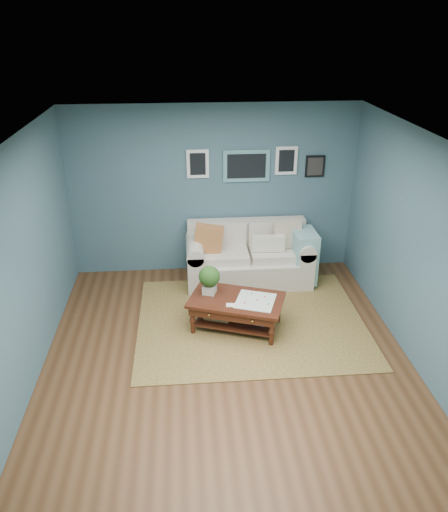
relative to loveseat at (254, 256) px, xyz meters
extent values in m
plane|color=brown|center=(-0.60, -2.03, -0.42)|extent=(5.00, 5.00, 0.00)
plane|color=white|center=(-0.60, -2.03, 2.28)|extent=(5.00, 5.00, 0.00)
cube|color=#3C5F68|center=(-0.60, 0.47, 0.93)|extent=(4.50, 0.02, 2.70)
cube|color=#3C5F68|center=(-0.60, -4.53, 0.93)|extent=(4.50, 0.02, 2.70)
cube|color=#3C5F68|center=(-2.85, -2.03, 0.93)|extent=(0.02, 5.00, 2.70)
cube|color=#3C5F68|center=(1.65, -2.03, 0.93)|extent=(0.02, 5.00, 2.70)
cube|color=#5C959A|center=(-0.09, 0.45, 1.33)|extent=(0.72, 0.03, 0.50)
cube|color=black|center=(-0.09, 0.43, 1.33)|extent=(0.60, 0.01, 0.38)
cube|color=white|center=(-0.84, 0.45, 1.38)|extent=(0.34, 0.03, 0.44)
cube|color=white|center=(0.53, 0.45, 1.40)|extent=(0.34, 0.03, 0.44)
cube|color=black|center=(0.99, 0.45, 1.30)|extent=(0.30, 0.03, 0.34)
cube|color=brown|center=(-0.20, -1.22, -0.41)|extent=(3.11, 2.49, 0.01)
cube|color=beige|center=(-0.09, -0.04, -0.20)|extent=(1.44, 0.89, 0.43)
cube|color=beige|center=(-0.09, 0.31, 0.25)|extent=(1.89, 0.22, 0.49)
cube|color=beige|center=(-0.93, -0.04, -0.10)|extent=(0.24, 0.89, 0.63)
cube|color=beige|center=(0.75, -0.04, -0.10)|extent=(0.24, 0.89, 0.63)
cylinder|color=beige|center=(-0.93, -0.04, 0.21)|extent=(0.26, 0.89, 0.26)
cylinder|color=beige|center=(0.75, -0.04, 0.21)|extent=(0.26, 0.89, 0.26)
cube|color=beige|center=(-0.47, -0.10, 0.08)|extent=(0.73, 0.57, 0.13)
cube|color=beige|center=(0.30, -0.10, 0.08)|extent=(0.73, 0.57, 0.13)
cube|color=beige|center=(-0.47, 0.19, 0.32)|extent=(0.73, 0.12, 0.37)
cube|color=beige|center=(0.30, 0.19, 0.32)|extent=(0.73, 0.12, 0.37)
cube|color=#C65C32|center=(-0.72, -0.09, 0.37)|extent=(0.49, 0.18, 0.48)
cube|color=beige|center=(0.52, -0.02, 0.37)|extent=(0.48, 0.18, 0.47)
cube|color=beige|center=(0.20, -0.14, 0.27)|extent=(0.51, 0.12, 0.24)
cube|color=#86BFC1|center=(0.75, -0.16, 0.05)|extent=(0.35, 0.56, 0.81)
cube|color=black|center=(-0.42, -1.35, 0.02)|extent=(1.39, 1.08, 0.04)
cube|color=black|center=(-0.42, -1.35, -0.06)|extent=(1.29, 0.98, 0.12)
cube|color=black|center=(-0.42, -1.35, -0.30)|extent=(1.16, 0.85, 0.03)
sphere|color=gold|center=(-0.80, -1.57, -0.06)|extent=(0.03, 0.03, 0.03)
sphere|color=gold|center=(-0.26, -1.76, -0.06)|extent=(0.03, 0.03, 0.03)
cylinder|color=black|center=(-1.01, -1.44, -0.21)|extent=(0.06, 0.06, 0.42)
cylinder|color=black|center=(-0.01, -1.79, -0.21)|extent=(0.06, 0.06, 0.42)
cylinder|color=black|center=(-0.83, -0.92, -0.21)|extent=(0.06, 0.06, 0.42)
cylinder|color=black|center=(0.17, -1.27, -0.21)|extent=(0.06, 0.06, 0.42)
cube|color=silver|center=(-0.77, -1.18, 0.10)|extent=(0.21, 0.21, 0.12)
sphere|color=#1F4713|center=(-0.77, -1.18, 0.30)|extent=(0.29, 0.29, 0.29)
cube|color=silver|center=(-0.18, -1.44, 0.05)|extent=(0.62, 0.62, 0.01)
cube|color=tan|center=(-0.66, -1.27, -0.19)|extent=(0.41, 0.35, 0.20)
cube|color=#244290|center=(-0.14, -1.43, -0.23)|extent=(0.29, 0.25, 0.11)
camera|label=1|loc=(-1.06, -7.02, 3.44)|focal=35.00mm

